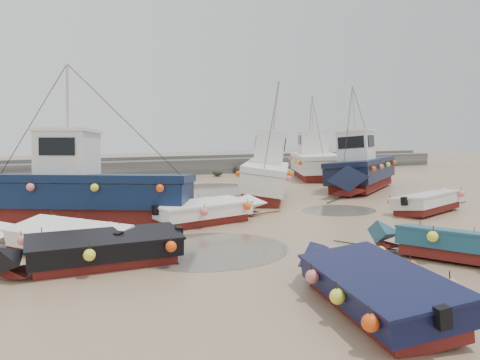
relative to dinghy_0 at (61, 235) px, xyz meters
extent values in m
plane|color=tan|center=(8.15, 0.40, -0.55)|extent=(120.00, 120.00, 0.00)
cube|color=#63635F|center=(8.15, 22.40, 0.05)|extent=(60.00, 2.20, 1.20)
cube|color=#63635F|center=(8.15, 23.61, 0.78)|extent=(60.00, 0.60, 0.25)
ellipsoid|color=black|center=(13.25, 19.43, -0.25)|extent=(0.84, 0.86, 0.51)
ellipsoid|color=black|center=(15.95, 20.97, -0.20)|extent=(0.98, 1.07, 0.72)
ellipsoid|color=black|center=(22.31, 19.94, -0.27)|extent=(0.78, 0.90, 0.59)
ellipsoid|color=black|center=(31.19, 20.20, -0.31)|extent=(0.68, 0.72, 0.52)
ellipsoid|color=black|center=(27.08, 19.67, -0.34)|extent=(0.60, 0.70, 0.31)
ellipsoid|color=black|center=(3.08, 20.87, -0.20)|extent=(0.99, 0.80, 0.58)
ellipsoid|color=black|center=(20.34, 20.17, -0.36)|extent=(0.54, 0.46, 0.30)
ellipsoid|color=black|center=(17.84, 20.38, -0.33)|extent=(0.61, 0.47, 0.46)
ellipsoid|color=black|center=(32.44, 20.55, -0.22)|extent=(0.92, 0.97, 0.58)
ellipsoid|color=black|center=(3.85, 20.67, -0.33)|extent=(0.61, 0.53, 0.32)
ellipsoid|color=black|center=(19.15, 21.01, -0.31)|extent=(0.67, 0.55, 0.43)
ellipsoid|color=black|center=(-1.02, 19.75, -0.16)|extent=(1.09, 0.88, 0.72)
ellipsoid|color=black|center=(0.90, 20.06, -0.32)|extent=(0.65, 0.60, 0.37)
ellipsoid|color=black|center=(17.62, 19.80, -0.24)|extent=(0.88, 0.64, 0.62)
ellipsoid|color=black|center=(7.23, 20.00, -0.32)|extent=(0.64, 0.62, 0.48)
ellipsoid|color=black|center=(16.00, 20.83, -0.35)|extent=(0.55, 0.45, 0.29)
cylinder|color=#5D5549|center=(4.04, -1.54, -0.54)|extent=(4.95, 4.95, 0.01)
cylinder|color=#5D5549|center=(11.99, 2.40, -0.54)|extent=(3.50, 3.50, 0.01)
cylinder|color=#5D5549|center=(0.04, 2.96, -0.54)|extent=(4.53, 4.53, 0.01)
cylinder|color=#5D5549|center=(10.15, 11.87, -0.54)|extent=(5.58, 5.58, 0.01)
cube|color=maroon|center=(0.22, -0.29, -0.40)|extent=(3.03, 3.49, 0.30)
cube|color=white|center=(0.22, -0.29, -0.02)|extent=(3.35, 3.82, 0.45)
pyramid|color=white|center=(-1.12, 1.49, 0.43)|extent=(1.53, 1.40, 0.90)
cube|color=brown|center=(0.22, -0.29, 0.14)|extent=(2.77, 3.18, 0.10)
cube|color=white|center=(0.22, -0.29, 0.23)|extent=(3.45, 3.92, 0.07)
cube|color=black|center=(1.39, -1.86, 0.15)|extent=(0.28, 0.28, 0.35)
cylinder|color=black|center=(-1.67, 2.22, -0.52)|extent=(1.23, 1.62, 0.04)
sphere|color=#FC5013|center=(0.47, -1.97, 0.08)|extent=(0.30, 0.30, 0.30)
sphere|color=#FC5013|center=(1.40, -0.52, 0.08)|extent=(0.30, 0.30, 0.30)
sphere|color=#FC5013|center=(-0.25, -1.02, 0.08)|extent=(0.30, 0.30, 0.30)
sphere|color=#FC5013|center=(0.69, 0.43, 0.08)|extent=(0.30, 0.30, 0.30)
sphere|color=#FC5013|center=(-0.97, -0.06, 0.08)|extent=(0.30, 0.30, 0.30)
sphere|color=#FC5013|center=(-0.03, 1.39, 0.08)|extent=(0.30, 0.30, 0.30)
cube|color=maroon|center=(5.24, -7.60, -0.40)|extent=(2.20, 3.83, 0.30)
cube|color=black|center=(5.24, -7.60, -0.02)|extent=(2.50, 4.14, 0.45)
pyramid|color=black|center=(5.74, -5.37, 0.43)|extent=(1.82, 1.07, 0.90)
cube|color=brown|center=(5.24, -7.60, 0.14)|extent=(2.04, 3.47, 0.10)
cube|color=black|center=(5.24, -7.60, 0.23)|extent=(2.59, 4.24, 0.07)
cube|color=black|center=(4.80, -9.57, 0.15)|extent=(0.25, 0.22, 0.35)
cylinder|color=black|center=(5.94, -4.46, -0.52)|extent=(0.47, 1.96, 0.04)
sphere|color=#FC5013|center=(3.96, -8.89, 0.08)|extent=(0.30, 0.30, 0.30)
sphere|color=#FC5013|center=(5.99, -8.71, 0.08)|extent=(0.30, 0.30, 0.30)
sphere|color=#FC5013|center=(4.22, -7.68, 0.08)|extent=(0.30, 0.30, 0.30)
sphere|color=#FC5013|center=(6.26, -7.51, 0.08)|extent=(0.30, 0.30, 0.30)
sphere|color=#FC5013|center=(4.49, -6.48, 0.08)|extent=(0.30, 0.30, 0.30)
sphere|color=#FC5013|center=(6.52, -6.31, 0.08)|extent=(0.30, 0.30, 0.30)
cube|color=maroon|center=(9.72, -5.58, -0.40)|extent=(2.21, 2.85, 0.30)
cube|color=navy|center=(9.72, -5.58, -0.02)|extent=(2.47, 3.11, 0.45)
pyramid|color=navy|center=(8.89, -4.02, 0.43)|extent=(1.48, 1.24, 0.90)
cube|color=brown|center=(9.72, -5.58, 0.14)|extent=(2.03, 2.59, 0.10)
cube|color=navy|center=(9.72, -5.58, 0.23)|extent=(2.55, 3.19, 0.07)
cylinder|color=black|center=(8.51, -3.31, -0.52)|extent=(0.97, 1.79, 0.04)
sphere|color=#FC5013|center=(10.57, -5.55, 0.08)|extent=(0.30, 0.30, 0.30)
sphere|color=#FC5013|center=(8.86, -5.61, 0.08)|extent=(0.30, 0.30, 0.30)
sphere|color=#FC5013|center=(9.87, -4.22, 0.08)|extent=(0.30, 0.30, 0.30)
cube|color=maroon|center=(15.15, 0.24, -0.40)|extent=(3.88, 2.36, 0.30)
cube|color=silver|center=(15.15, 0.24, -0.02)|extent=(4.21, 2.67, 0.45)
pyramid|color=silver|center=(17.35, 0.95, 0.43)|extent=(1.15, 1.68, 0.90)
cube|color=brown|center=(15.15, 0.24, 0.14)|extent=(3.52, 2.18, 0.10)
cube|color=silver|center=(15.15, 0.24, 0.23)|extent=(4.31, 2.75, 0.07)
cube|color=black|center=(13.20, -0.40, 0.15)|extent=(0.24, 0.26, 0.35)
cylinder|color=black|center=(18.25, 1.24, -0.52)|extent=(1.92, 0.65, 0.04)
sphere|color=#FC5013|center=(13.40, 0.60, 0.08)|extent=(0.30, 0.30, 0.30)
sphere|color=#FC5013|center=(16.91, -0.13, 0.08)|extent=(0.30, 0.30, 0.30)
cube|color=maroon|center=(0.94, -1.91, -0.40)|extent=(3.63, 1.39, 0.30)
cube|color=black|center=(0.94, -1.91, -0.02)|extent=(3.90, 1.63, 0.45)
pyramid|color=black|center=(-1.34, -1.85, 0.43)|extent=(0.75, 1.54, 0.90)
cube|color=brown|center=(0.94, -1.91, 0.14)|extent=(3.28, 1.31, 0.10)
cube|color=black|center=(0.94, -1.91, 0.23)|extent=(3.99, 1.69, 0.07)
cube|color=black|center=(2.95, -1.97, 0.15)|extent=(0.19, 0.22, 0.35)
sphere|color=#FC5013|center=(2.45, -2.84, 0.08)|extent=(0.30, 0.30, 0.30)
sphere|color=#FC5013|center=(1.47, -1.04, 0.08)|extent=(0.30, 0.30, 0.30)
sphere|color=#FC5013|center=(0.40, -2.78, 0.08)|extent=(0.30, 0.30, 0.30)
sphere|color=#FC5013|center=(-0.57, -0.99, 0.08)|extent=(0.30, 0.30, 0.30)
cube|color=maroon|center=(5.31, 2.36, -0.40)|extent=(3.75, 2.16, 0.30)
cube|color=white|center=(5.31, 2.36, -0.02)|extent=(4.05, 2.47, 0.45)
pyramid|color=white|center=(7.50, 2.82, 0.43)|extent=(1.05, 1.85, 0.90)
cube|color=brown|center=(5.31, 2.36, 0.14)|extent=(3.39, 2.00, 0.10)
cube|color=white|center=(5.31, 2.36, 0.23)|extent=(4.15, 2.55, 0.07)
cube|color=black|center=(3.37, 1.96, 0.15)|extent=(0.22, 0.25, 0.35)
cylinder|color=black|center=(8.40, 3.00, -0.52)|extent=(1.97, 0.44, 0.04)
sphere|color=#FC5013|center=(3.63, 3.03, 0.08)|extent=(0.30, 0.30, 0.30)
sphere|color=#FC5013|center=(5.02, 1.29, 0.08)|extent=(0.30, 0.30, 0.30)
sphere|color=#FC5013|center=(5.60, 3.43, 0.08)|extent=(0.30, 0.30, 0.30)
sphere|color=#FC5013|center=(6.98, 1.70, 0.08)|extent=(0.30, 0.30, 0.30)
cube|color=maroon|center=(1.60, 4.70, -0.27)|extent=(7.34, 5.51, 0.55)
cube|color=#0D1B39|center=(1.60, 4.70, 0.48)|extent=(7.99, 6.12, 0.95)
cube|color=brown|center=(1.60, 4.70, 0.99)|extent=(7.79, 5.94, 0.08)
cube|color=#0D1B39|center=(1.60, 4.70, 1.13)|extent=(8.17, 6.25, 0.30)
cube|color=white|center=(0.70, 5.21, 2.10)|extent=(2.67, 2.63, 1.70)
cube|color=white|center=(0.70, 5.21, 3.01)|extent=(2.89, 2.84, 0.12)
cube|color=black|center=(-0.19, 5.71, 2.36)|extent=(0.84, 1.42, 0.68)
cylinder|color=#B7B7B2|center=(0.70, 5.21, 4.37)|extent=(0.10, 0.10, 2.60)
sphere|color=#F37873|center=(3.53, 1.92, 0.83)|extent=(0.30, 0.30, 0.30)
sphere|color=#F37873|center=(3.92, 5.08, 0.83)|extent=(0.30, 0.30, 0.30)
sphere|color=#F37873|center=(1.41, 3.12, 0.83)|extent=(0.30, 0.30, 0.30)
sphere|color=#F37873|center=(1.80, 6.28, 0.83)|extent=(0.30, 0.30, 0.30)
sphere|color=#F37873|center=(-0.71, 4.32, 0.83)|extent=(0.30, 0.30, 0.30)
sphere|color=#F37873|center=(-0.32, 7.48, 0.83)|extent=(0.30, 0.30, 0.30)
cube|color=maroon|center=(10.58, 7.01, -0.27)|extent=(4.62, 5.86, 0.55)
cube|color=white|center=(10.58, 7.01, 0.48)|extent=(5.12, 6.39, 0.95)
pyramid|color=white|center=(12.53, 10.11, 1.18)|extent=(2.56, 2.34, 1.40)
cube|color=brown|center=(10.58, 7.01, 0.99)|extent=(4.97, 6.23, 0.08)
cube|color=white|center=(10.58, 7.01, 1.13)|extent=(5.23, 6.54, 0.30)
cube|color=white|center=(11.03, 7.73, 2.10)|extent=(2.33, 2.49, 1.70)
cube|color=white|center=(11.03, 7.73, 3.01)|extent=(2.51, 2.69, 0.12)
cube|color=black|center=(11.57, 8.59, 2.36)|extent=(1.10, 0.72, 0.68)
cylinder|color=#B7B7B2|center=(11.03, 7.73, 4.37)|extent=(0.10, 0.10, 2.60)
cylinder|color=black|center=(13.10, 11.01, -0.52)|extent=(1.64, 2.56, 0.05)
sphere|color=#F37873|center=(8.26, 5.55, 0.83)|extent=(0.30, 0.30, 0.30)
sphere|color=#F37873|center=(10.79, 5.12, 0.83)|extent=(0.30, 0.30, 0.30)
sphere|color=#F37873|center=(9.31, 7.22, 0.83)|extent=(0.30, 0.30, 0.30)
sphere|color=#F37873|center=(11.84, 6.80, 0.83)|extent=(0.30, 0.30, 0.30)
sphere|color=#F37873|center=(10.37, 8.90, 0.83)|extent=(0.30, 0.30, 0.30)
sphere|color=#F37873|center=(12.90, 8.47, 0.83)|extent=(0.30, 0.30, 0.30)
cube|color=maroon|center=(18.04, 7.92, -0.27)|extent=(6.60, 5.53, 0.55)
cube|color=black|center=(18.04, 7.92, 0.48)|extent=(7.22, 6.12, 0.95)
pyramid|color=black|center=(14.71, 5.59, 1.18)|extent=(2.63, 2.90, 1.40)
cube|color=brown|center=(18.04, 7.92, 0.99)|extent=(7.03, 5.94, 0.08)
cube|color=black|center=(18.04, 7.92, 1.13)|extent=(7.38, 6.25, 0.30)
cube|color=white|center=(17.26, 7.37, 2.10)|extent=(2.66, 2.61, 1.70)
cube|color=white|center=(17.26, 7.37, 3.01)|extent=(2.87, 2.82, 0.12)
cube|color=black|center=(16.42, 6.79, 2.36)|extent=(0.91, 1.27, 0.68)
cylinder|color=#B7B7B2|center=(17.26, 7.37, 4.37)|extent=(0.10, 0.10, 2.60)
cylinder|color=black|center=(13.79, 4.94, -0.52)|extent=(2.49, 1.76, 0.05)
sphere|color=#F37873|center=(21.13, 8.39, 0.83)|extent=(0.30, 0.30, 0.30)
sphere|color=#F37873|center=(18.77, 10.13, 0.83)|extent=(0.30, 0.30, 0.30)
sphere|color=#F37873|center=(19.60, 7.32, 0.83)|extent=(0.30, 0.30, 0.30)
sphere|color=#F37873|center=(17.24, 9.06, 0.83)|extent=(0.30, 0.30, 0.30)
sphere|color=#F37873|center=(18.08, 6.25, 0.83)|extent=(0.30, 0.30, 0.30)
sphere|color=#F37873|center=(15.72, 7.99, 0.83)|extent=(0.30, 0.30, 0.30)
sphere|color=#F37873|center=(16.55, 5.18, 0.83)|extent=(0.30, 0.30, 0.30)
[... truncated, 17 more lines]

